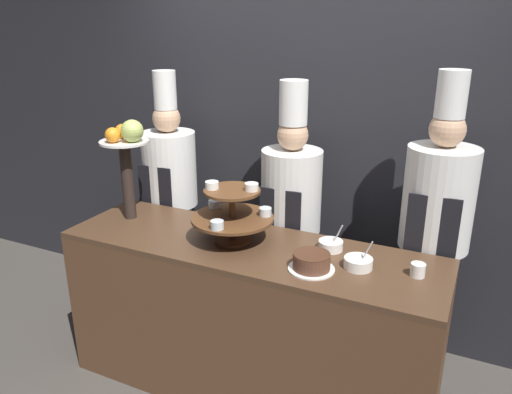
% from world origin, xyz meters
% --- Properties ---
extents(wall_back, '(10.00, 0.06, 2.80)m').
position_xyz_m(wall_back, '(0.00, 1.21, 1.40)').
color(wall_back, '#232328').
rests_on(wall_back, ground_plane).
extents(buffet_counter, '(2.13, 0.63, 0.95)m').
position_xyz_m(buffet_counter, '(0.00, 0.32, 0.47)').
color(buffet_counter, brown).
rests_on(buffet_counter, ground_plane).
extents(tiered_stand, '(0.46, 0.46, 0.35)m').
position_xyz_m(tiered_stand, '(-0.10, 0.33, 1.12)').
color(tiered_stand, brown).
rests_on(tiered_stand, buffet_counter).
extents(fruit_pedestal, '(0.29, 0.29, 0.62)m').
position_xyz_m(fruit_pedestal, '(-0.83, 0.36, 1.38)').
color(fruit_pedestal, '#2D231E').
rests_on(fruit_pedestal, buffet_counter).
extents(cake_round, '(0.23, 0.23, 0.09)m').
position_xyz_m(cake_round, '(0.41, 0.20, 0.99)').
color(cake_round, white).
rests_on(cake_round, buffet_counter).
extents(cup_white, '(0.07, 0.07, 0.07)m').
position_xyz_m(cup_white, '(0.89, 0.35, 0.98)').
color(cup_white, white).
rests_on(cup_white, buffet_counter).
extents(serving_bowl_near, '(0.14, 0.14, 0.16)m').
position_xyz_m(serving_bowl_near, '(0.61, 0.31, 0.98)').
color(serving_bowl_near, white).
rests_on(serving_bowl_near, buffet_counter).
extents(serving_bowl_far, '(0.13, 0.13, 0.15)m').
position_xyz_m(serving_bowl_far, '(0.43, 0.46, 0.97)').
color(serving_bowl_far, white).
rests_on(serving_bowl_far, buffet_counter).
extents(chef_left, '(0.37, 0.37, 1.81)m').
position_xyz_m(chef_left, '(-0.87, 0.84, 0.97)').
color(chef_left, '#28282D').
rests_on(chef_left, ground_plane).
extents(chef_center_left, '(0.38, 0.38, 1.79)m').
position_xyz_m(chef_center_left, '(0.04, 0.84, 0.96)').
color(chef_center_left, '#38332D').
rests_on(chef_center_left, ground_plane).
extents(chef_center_right, '(0.38, 0.38, 1.88)m').
position_xyz_m(chef_center_right, '(0.91, 0.84, 1.02)').
color(chef_center_right, '#38332D').
rests_on(chef_center_right, ground_plane).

